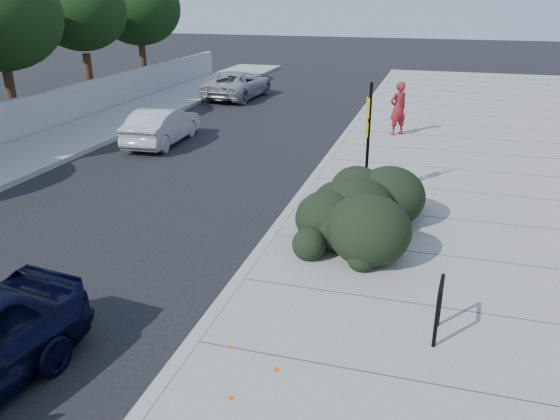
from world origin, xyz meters
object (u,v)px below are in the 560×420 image
(bike_rack, at_px, (439,304))
(suv_silver, at_px, (238,85))
(pedestrian, at_px, (398,108))
(wagon_silver, at_px, (162,126))
(sign_post, at_px, (368,134))

(bike_rack, xyz_separation_m, suv_silver, (-10.14, 18.81, -0.04))
(bike_rack, relative_size, pedestrian, 0.48)
(bike_rack, xyz_separation_m, pedestrian, (-1.70, 12.63, 0.40))
(wagon_silver, bearing_deg, sign_post, 151.03)
(sign_post, distance_m, wagon_silver, 8.63)
(wagon_silver, distance_m, suv_silver, 9.20)
(bike_rack, bearing_deg, pedestrian, 101.78)
(suv_silver, bearing_deg, pedestrian, 147.30)
(bike_rack, height_order, suv_silver, suv_silver)
(sign_post, distance_m, pedestrian, 6.82)
(bike_rack, relative_size, suv_silver, 0.19)
(sign_post, height_order, suv_silver, sign_post)
(bike_rack, bearing_deg, wagon_silver, 138.97)
(bike_rack, height_order, sign_post, sign_post)
(sign_post, bearing_deg, wagon_silver, 136.05)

